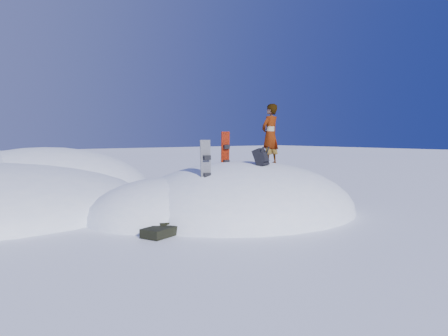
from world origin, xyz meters
TOP-DOWN VIEW (x-y plane):
  - ground at (0.00, 0.00)m, footprint 120.00×120.00m
  - snow_mound at (-0.17, 0.24)m, footprint 8.00×6.00m
  - rock_outcrop at (3.72, 3.01)m, footprint 4.68×4.41m
  - snowboard_red at (-0.44, 0.28)m, footprint 0.28×0.16m
  - snowboard_dark at (-1.80, -0.68)m, footprint 0.29×0.21m
  - backpack at (-0.06, -0.84)m, footprint 0.47×0.53m
  - gear_pile at (-3.41, -1.19)m, footprint 0.98×0.77m
  - person at (0.84, -0.24)m, footprint 0.73×0.54m

SIDE VIEW (x-z plane):
  - ground at x=0.00m, z-range 0.00..0.00m
  - snow_mound at x=-0.17m, z-range -1.50..1.50m
  - rock_outcrop at x=3.72m, z-range -0.82..0.85m
  - gear_pile at x=-3.41m, z-range 0.00..0.25m
  - snowboard_dark at x=-1.80m, z-range 0.67..2.15m
  - backpack at x=-0.06m, z-range 1.35..1.93m
  - snowboard_red at x=-0.44m, z-range 0.92..2.37m
  - person at x=0.84m, z-range 1.37..3.17m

